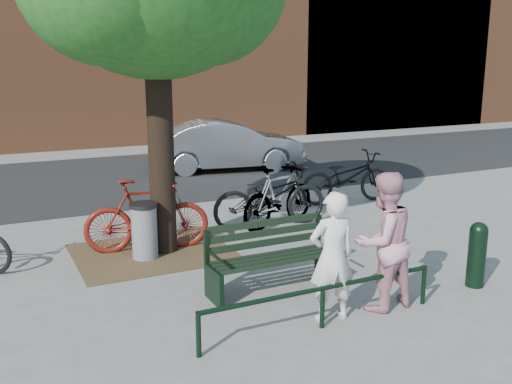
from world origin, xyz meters
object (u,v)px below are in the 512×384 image
parked_car (227,145)px  park_bench (270,255)px  litter_bin (144,231)px  bicycle_c (270,196)px  person_left (332,257)px  bollard (477,252)px  person_right (383,242)px

parked_car → park_bench: bearing=170.1°
litter_bin → bicycle_c: bicycle_c is taller
person_left → bollard: person_left is taller
bollard → litter_bin: (-3.71, 3.06, -0.03)m
person_left → person_right: size_ratio=0.91×
litter_bin → parked_car: bearing=56.8°
person_right → bicycle_c: (0.43, 3.76, -0.28)m
person_left → bollard: size_ratio=1.72×
bollard → bicycle_c: bicycle_c is taller
parked_car → person_right: bearing=177.8°
person_left → park_bench: bearing=-71.3°
person_left → bollard: 2.34m
person_right → bollard: size_ratio=1.90×
person_right → parked_car: 9.49m
park_bench → parked_car: bearing=70.4°
park_bench → person_right: person_right is taller
litter_bin → park_bench: bearing=-58.7°
park_bench → bollard: 2.78m
bollard → litter_bin: 4.81m
parked_car → person_left: bearing=173.5°
person_left → litter_bin: size_ratio=1.75×
bollard → parked_car: (0.37, 9.30, 0.22)m
bollard → person_left: bearing=179.7°
person_right → parked_car: bearing=-106.1°
bollard → bicycle_c: size_ratio=0.41×
person_left → bicycle_c: (1.16, 3.76, -0.20)m
park_bench → parked_car: parked_car is taller
bollard → parked_car: 9.31m
bicycle_c → bollard: bearing=-157.5°
person_right → bicycle_c: bearing=-100.7°
park_bench → person_right: bearing=-49.9°
person_left → bicycle_c: person_left is taller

